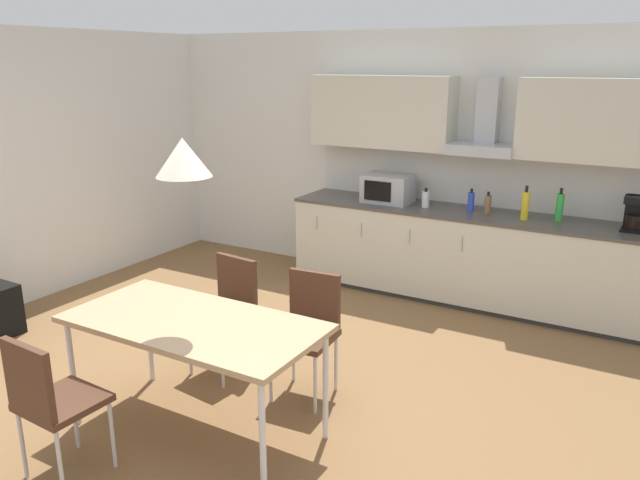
{
  "coord_description": "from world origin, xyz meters",
  "views": [
    {
      "loc": [
        2.51,
        -3.06,
        2.28
      ],
      "look_at": [
        0.3,
        0.77,
        1.0
      ],
      "focal_mm": 35.0,
      "sensor_mm": 36.0,
      "label": 1
    }
  ],
  "objects_px": {
    "chair_far_left": "(228,303)",
    "bottle_white": "(426,199)",
    "microwave": "(388,189)",
    "chair_far_right": "(309,322)",
    "dining_table": "(194,327)",
    "bottle_brown": "(488,204)",
    "bottle_yellow": "(525,205)",
    "chair_near_left": "(48,395)",
    "pendant_lamp": "(183,157)",
    "bottle_blue": "(471,201)",
    "bottle_green": "(560,207)",
    "coffee_maker": "(635,213)"
  },
  "relations": [
    {
      "from": "microwave",
      "to": "chair_near_left",
      "type": "distance_m",
      "value": 3.89
    },
    {
      "from": "microwave",
      "to": "bottle_blue",
      "type": "bearing_deg",
      "value": 3.59
    },
    {
      "from": "coffee_maker",
      "to": "chair_far_right",
      "type": "relative_size",
      "value": 0.34
    },
    {
      "from": "bottle_green",
      "to": "bottle_brown",
      "type": "xyz_separation_m",
      "value": [
        -0.63,
        -0.03,
        -0.04
      ]
    },
    {
      "from": "dining_table",
      "to": "chair_far_right",
      "type": "distance_m",
      "value": 0.87
    },
    {
      "from": "chair_far_right",
      "to": "coffee_maker",
      "type": "bearing_deg",
      "value": 52.14
    },
    {
      "from": "bottle_brown",
      "to": "pendant_lamp",
      "type": "distance_m",
      "value": 3.33
    },
    {
      "from": "microwave",
      "to": "chair_far_right",
      "type": "distance_m",
      "value": 2.39
    },
    {
      "from": "bottle_white",
      "to": "pendant_lamp",
      "type": "distance_m",
      "value": 3.16
    },
    {
      "from": "microwave",
      "to": "bottle_green",
      "type": "relative_size",
      "value": 1.6
    },
    {
      "from": "microwave",
      "to": "coffee_maker",
      "type": "relative_size",
      "value": 1.6
    },
    {
      "from": "bottle_blue",
      "to": "dining_table",
      "type": "bearing_deg",
      "value": -103.53
    },
    {
      "from": "microwave",
      "to": "dining_table",
      "type": "bearing_deg",
      "value": -88.33
    },
    {
      "from": "chair_far_left",
      "to": "bottle_white",
      "type": "bearing_deg",
      "value": 73.48
    },
    {
      "from": "bottle_white",
      "to": "bottle_blue",
      "type": "bearing_deg",
      "value": 10.68
    },
    {
      "from": "chair_far_right",
      "to": "pendant_lamp",
      "type": "bearing_deg",
      "value": -114.42
    },
    {
      "from": "bottle_blue",
      "to": "chair_far_left",
      "type": "relative_size",
      "value": 0.25
    },
    {
      "from": "coffee_maker",
      "to": "bottle_yellow",
      "type": "height_order",
      "value": "bottle_yellow"
    },
    {
      "from": "bottle_blue",
      "to": "bottle_brown",
      "type": "distance_m",
      "value": 0.17
    },
    {
      "from": "coffee_maker",
      "to": "bottle_brown",
      "type": "distance_m",
      "value": 1.24
    },
    {
      "from": "bottle_green",
      "to": "chair_far_right",
      "type": "height_order",
      "value": "bottle_green"
    },
    {
      "from": "coffee_maker",
      "to": "bottle_yellow",
      "type": "xyz_separation_m",
      "value": [
        -0.88,
        -0.08,
        -0.02
      ]
    },
    {
      "from": "bottle_blue",
      "to": "bottle_brown",
      "type": "xyz_separation_m",
      "value": [
        0.17,
        -0.03,
        -0.0
      ]
    },
    {
      "from": "bottle_blue",
      "to": "bottle_brown",
      "type": "relative_size",
      "value": 1.04
    },
    {
      "from": "dining_table",
      "to": "chair_far_left",
      "type": "height_order",
      "value": "chair_far_left"
    },
    {
      "from": "dining_table",
      "to": "chair_far_left",
      "type": "xyz_separation_m",
      "value": [
        -0.35,
        0.77,
        -0.18
      ]
    },
    {
      "from": "bottle_green",
      "to": "chair_near_left",
      "type": "xyz_separation_m",
      "value": [
        -1.92,
        -3.9,
        -0.49
      ]
    },
    {
      "from": "bottle_white",
      "to": "chair_near_left",
      "type": "xyz_separation_m",
      "value": [
        -0.69,
        -3.82,
        -0.44
      ]
    },
    {
      "from": "coffee_maker",
      "to": "pendant_lamp",
      "type": "bearing_deg",
      "value": -124.86
    },
    {
      "from": "bottle_brown",
      "to": "chair_far_left",
      "type": "relative_size",
      "value": 0.24
    },
    {
      "from": "coffee_maker",
      "to": "chair_near_left",
      "type": "relative_size",
      "value": 0.34
    },
    {
      "from": "bottle_yellow",
      "to": "pendant_lamp",
      "type": "xyz_separation_m",
      "value": [
        -1.28,
        -3.02,
        0.73
      ]
    },
    {
      "from": "bottle_green",
      "to": "bottle_white",
      "type": "bearing_deg",
      "value": -176.24
    },
    {
      "from": "bottle_white",
      "to": "chair_near_left",
      "type": "bearing_deg",
      "value": -100.2
    },
    {
      "from": "microwave",
      "to": "chair_far_left",
      "type": "distance_m",
      "value": 2.37
    },
    {
      "from": "chair_near_left",
      "to": "pendant_lamp",
      "type": "relative_size",
      "value": 2.72
    },
    {
      "from": "microwave",
      "to": "bottle_white",
      "type": "bearing_deg",
      "value": -3.84
    },
    {
      "from": "bottle_green",
      "to": "bottle_yellow",
      "type": "xyz_separation_m",
      "value": [
        -0.28,
        -0.1,
        0.0
      ]
    },
    {
      "from": "bottle_blue",
      "to": "bottle_yellow",
      "type": "relative_size",
      "value": 0.69
    },
    {
      "from": "bottle_brown",
      "to": "bottle_yellow",
      "type": "relative_size",
      "value": 0.66
    },
    {
      "from": "microwave",
      "to": "bottle_green",
      "type": "distance_m",
      "value": 1.65
    },
    {
      "from": "bottle_blue",
      "to": "chair_far_left",
      "type": "xyz_separation_m",
      "value": [
        -1.1,
        -2.35,
        -0.45
      ]
    },
    {
      "from": "coffee_maker",
      "to": "bottle_blue",
      "type": "relative_size",
      "value": 1.4
    },
    {
      "from": "bottle_yellow",
      "to": "chair_near_left",
      "type": "xyz_separation_m",
      "value": [
        -1.64,
        -3.8,
        -0.49
      ]
    },
    {
      "from": "microwave",
      "to": "chair_far_left",
      "type": "xyz_separation_m",
      "value": [
        -0.26,
        -2.3,
        -0.5
      ]
    },
    {
      "from": "microwave",
      "to": "bottle_blue",
      "type": "relative_size",
      "value": 2.24
    },
    {
      "from": "coffee_maker",
      "to": "chair_far_left",
      "type": "bearing_deg",
      "value": -137.16
    },
    {
      "from": "dining_table",
      "to": "chair_far_left",
      "type": "distance_m",
      "value": 0.87
    },
    {
      "from": "microwave",
      "to": "bottle_blue",
      "type": "xyz_separation_m",
      "value": [
        0.84,
        0.05,
        -0.05
      ]
    },
    {
      "from": "bottle_brown",
      "to": "bottle_green",
      "type": "bearing_deg",
      "value": 2.5
    }
  ]
}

